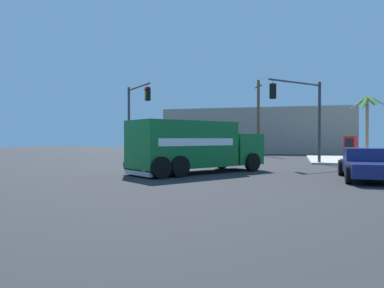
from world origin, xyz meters
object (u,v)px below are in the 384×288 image
object	(u,v)px
delivery_truck	(195,146)
palm_tree_far	(367,115)
traffic_light_primary	(135,111)
traffic_light_secondary	(303,107)
pickup_navy	(369,163)
vending_machine_red	(351,147)
utility_pole	(258,116)

from	to	relation	value
delivery_truck	palm_tree_far	xyz separation A→B (m)	(11.16, 17.01, 2.50)
traffic_light_primary	traffic_light_secondary	bearing A→B (deg)	-1.31
traffic_light_secondary	pickup_navy	size ratio (longest dim) A/B	1.07
pickup_navy	vending_machine_red	world-z (taller)	vending_machine_red
delivery_truck	utility_pole	xyz separation A→B (m)	(1.20, 21.07, 2.76)
delivery_truck	palm_tree_far	size ratio (longest dim) A/B	1.37
traffic_light_primary	palm_tree_far	xyz separation A→B (m)	(18.09, 9.46, -0.01)
palm_tree_far	utility_pole	size ratio (longest dim) A/B	0.69
delivery_truck	utility_pole	world-z (taller)	utility_pole
traffic_light_secondary	delivery_truck	bearing A→B (deg)	-127.38
utility_pole	delivery_truck	bearing A→B (deg)	-93.26
delivery_truck	traffic_light_primary	bearing A→B (deg)	132.55
pickup_navy	vending_machine_red	size ratio (longest dim) A/B	2.84
vending_machine_red	palm_tree_far	xyz separation A→B (m)	(1.75, 2.97, 2.84)
delivery_truck	vending_machine_red	size ratio (longest dim) A/B	4.09
traffic_light_primary	pickup_navy	bearing A→B (deg)	-29.45
traffic_light_primary	pickup_navy	distance (m)	17.60
delivery_truck	traffic_light_secondary	xyz separation A→B (m)	(5.55, 7.26, 2.48)
pickup_navy	vending_machine_red	bearing A→B (deg)	85.14
vending_machine_red	palm_tree_far	bearing A→B (deg)	59.53
vending_machine_red	traffic_light_secondary	bearing A→B (deg)	-119.72
delivery_truck	traffic_light_secondary	size ratio (longest dim) A/B	1.35
traffic_light_secondary	palm_tree_far	world-z (taller)	traffic_light_secondary
traffic_light_secondary	utility_pole	distance (m)	14.48
vending_machine_red	pickup_navy	bearing A→B (deg)	-94.86
palm_tree_far	utility_pole	distance (m)	10.76
traffic_light_primary	vending_machine_red	xyz separation A→B (m)	(16.34, 6.49, -2.85)
traffic_light_secondary	vending_machine_red	size ratio (longest dim) A/B	3.03
pickup_navy	traffic_light_primary	bearing A→B (deg)	150.55
delivery_truck	pickup_navy	world-z (taller)	delivery_truck
pickup_navy	palm_tree_far	xyz separation A→B (m)	(3.02, 17.97, 3.18)
pickup_navy	traffic_light_secondary	bearing A→B (deg)	107.50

